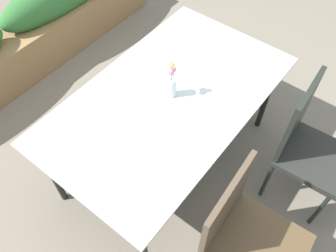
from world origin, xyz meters
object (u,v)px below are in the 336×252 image
Objects in this scene: chair_near_right at (306,142)px; planter_box at (11,46)px; chair_near_left at (245,235)px; dining_table at (168,102)px; flower_vase at (172,83)px.

chair_near_right is 0.31× the size of planter_box.
chair_near_left is 0.95× the size of chair_near_right.
chair_near_left is 0.30× the size of planter_box.
flower_vase reaches higher than dining_table.
planter_box is at bearing 93.69° from dining_table.
planter_box reaches higher than dining_table.
dining_table is at bearing -86.31° from planter_box.
chair_near_left is (-0.38, -0.83, -0.16)m from dining_table.
chair_near_right is (0.75, -0.00, 0.02)m from chair_near_left.
planter_box is at bearing 94.66° from flower_vase.
flower_vase is at bearing -70.78° from chair_near_right.
planter_box is at bearing -82.55° from chair_near_right.
flower_vase is at bearing -119.94° from chair_near_left.
chair_near_left is at bearing -96.24° from planter_box.
planter_box is at bearing -99.54° from chair_near_left.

